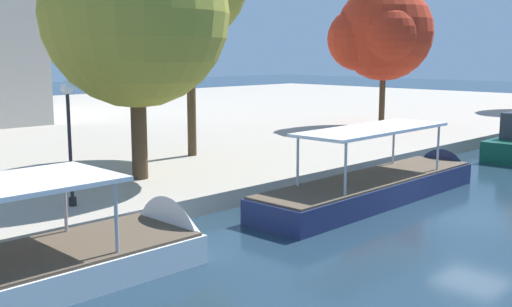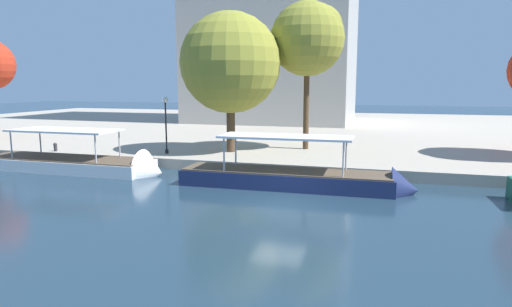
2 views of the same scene
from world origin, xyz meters
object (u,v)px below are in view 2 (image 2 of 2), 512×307
at_px(tour_boat_2, 302,181).
at_px(tour_boat_1, 82,166).
at_px(tree_1, 230,61).
at_px(tree_4, 309,36).
at_px(mooring_bollard_1, 55,147).
at_px(lamp_post, 166,116).

bearing_deg(tour_boat_2, tour_boat_1, 176.46).
distance_m(tree_1, tree_4, 6.54).
relative_size(mooring_bollard_1, tree_4, 0.06).
xyz_separation_m(tour_boat_1, tree_1, (8.36, 6.83, 7.28)).
bearing_deg(tour_boat_2, mooring_bollard_1, 168.29).
distance_m(lamp_post, tree_4, 12.67).
bearing_deg(tree_1, tour_boat_1, -140.75).
xyz_separation_m(mooring_bollard_1, lamp_post, (8.90, 1.38, 2.44)).
bearing_deg(mooring_bollard_1, tour_boat_2, -10.77).
distance_m(tour_boat_2, mooring_bollard_1, 20.55).
bearing_deg(lamp_post, tree_1, 28.27).
bearing_deg(mooring_bollard_1, tour_boat_1, -33.00).
height_order(tour_boat_1, tree_4, tree_4).
relative_size(tour_boat_2, tree_1, 1.27).
height_order(mooring_bollard_1, tree_4, tree_4).
xyz_separation_m(tour_boat_2, tree_1, (-6.98, 7.53, 7.24)).
relative_size(lamp_post, tree_1, 0.40).
bearing_deg(tour_boat_1, tree_4, 35.84).
bearing_deg(tree_1, lamp_post, -151.73).
relative_size(tree_1, tree_4, 0.91).
xyz_separation_m(tour_boat_2, lamp_post, (-11.28, 5.22, 3.13)).
relative_size(tour_boat_2, lamp_post, 3.15).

